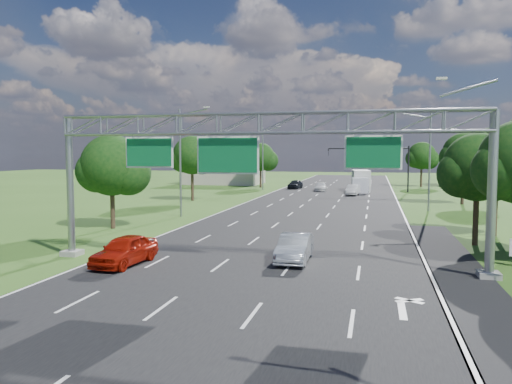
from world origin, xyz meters
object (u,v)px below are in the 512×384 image
(box_truck, at_px, (361,181))
(red_coupe, at_px, (125,250))
(sign_gantry, at_px, (262,135))
(silver_sedan, at_px, (295,248))
(traffic_signal, at_px, (384,158))

(box_truck, bearing_deg, red_coupe, -107.56)
(red_coupe, distance_m, box_truck, 55.74)
(sign_gantry, relative_size, silver_sedan, 5.13)
(silver_sedan, height_order, box_truck, box_truck)
(traffic_signal, xyz_separation_m, box_truck, (-3.49, 0.20, -3.62))
(box_truck, bearing_deg, silver_sedan, -98.71)
(red_coupe, xyz_separation_m, silver_sedan, (8.70, 2.96, -0.04))
(traffic_signal, height_order, red_coupe, traffic_signal)
(red_coupe, xyz_separation_m, box_truck, (10.82, 54.68, 0.76))
(red_coupe, bearing_deg, silver_sedan, 23.22)
(traffic_signal, distance_m, box_truck, 5.03)
(red_coupe, bearing_deg, box_truck, 83.25)
(sign_gantry, relative_size, red_coupe, 5.05)
(sign_gantry, bearing_deg, silver_sedan, 43.93)
(sign_gantry, xyz_separation_m, silver_sedan, (1.54, 1.49, -6.14))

